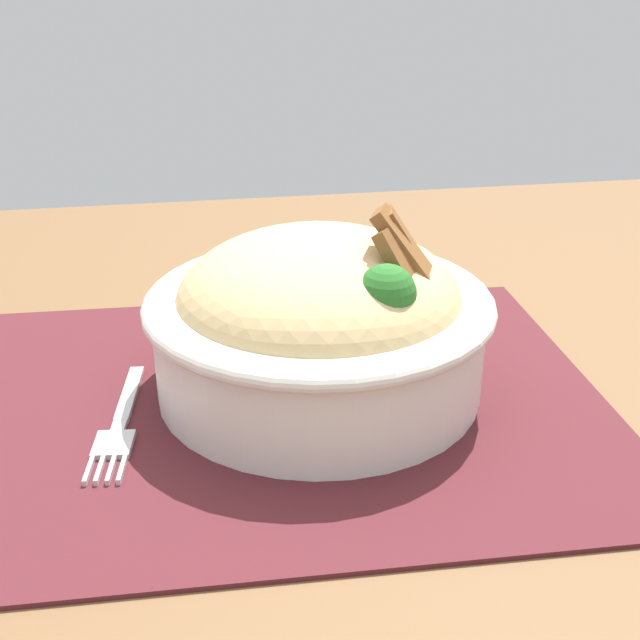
{
  "coord_description": "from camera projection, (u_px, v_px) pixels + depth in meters",
  "views": [
    {
      "loc": [
        0.02,
        0.45,
        1.0
      ],
      "look_at": [
        -0.06,
        0.0,
        0.79
      ],
      "focal_mm": 44.93,
      "sensor_mm": 36.0,
      "label": 1
    }
  ],
  "objects": [
    {
      "name": "table",
      "position": [
        237.0,
        493.0,
        0.55
      ],
      "size": [
        1.18,
        0.91,
        0.74
      ],
      "color": "brown",
      "rests_on": "ground_plane"
    },
    {
      "name": "fork",
      "position": [
        120.0,
        425.0,
        0.48
      ],
      "size": [
        0.03,
        0.13,
        0.0
      ],
      "color": "#B7B7B7",
      "rests_on": "placemat"
    },
    {
      "name": "bowl",
      "position": [
        321.0,
        321.0,
        0.5
      ],
      "size": [
        0.25,
        0.25,
        0.13
      ],
      "color": "silver",
      "rests_on": "placemat"
    },
    {
      "name": "placemat",
      "position": [
        272.0,
        401.0,
        0.51
      ],
      "size": [
        0.43,
        0.34,
        0.0
      ],
      "primitive_type": "cube",
      "rotation": [
        0.0,
        0.0,
        -0.04
      ],
      "color": "#47191E",
      "rests_on": "table"
    }
  ]
}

